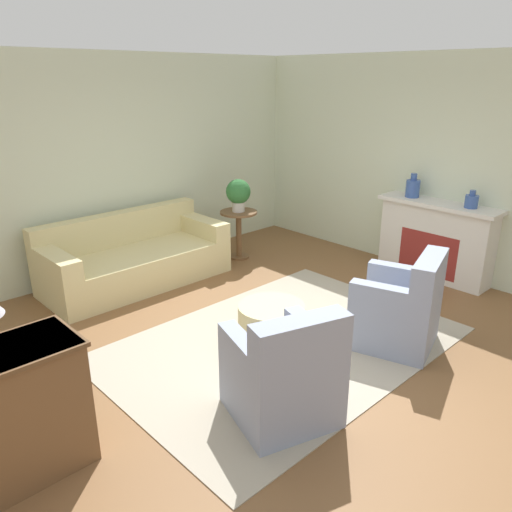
% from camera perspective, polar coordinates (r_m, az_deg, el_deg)
% --- Properties ---
extents(ground_plane, '(16.00, 16.00, 0.00)m').
position_cam_1_polar(ground_plane, '(5.03, 3.13, -10.03)').
color(ground_plane, brown).
extents(wall_back, '(9.94, 0.12, 2.80)m').
position_cam_1_polar(wall_back, '(6.89, -15.57, 9.96)').
color(wall_back, beige).
rests_on(wall_back, ground_plane).
extents(wall_right, '(0.12, 9.80, 2.80)m').
position_cam_1_polar(wall_right, '(6.92, 20.70, 9.45)').
color(wall_right, beige).
rests_on(wall_right, ground_plane).
extents(rug, '(3.37, 2.35, 0.01)m').
position_cam_1_polar(rug, '(5.03, 3.13, -9.98)').
color(rug, '#B2A893').
rests_on(rug, ground_plane).
extents(couch, '(2.30, 0.99, 0.86)m').
position_cam_1_polar(couch, '(6.53, -13.74, -0.36)').
color(couch, beige).
rests_on(couch, ground_plane).
extents(armchair_left, '(0.92, 0.93, 0.95)m').
position_cam_1_polar(armchair_left, '(3.87, 3.27, -13.65)').
color(armchair_left, '#8E99B2').
rests_on(armchair_left, rug).
extents(armchair_right, '(0.92, 0.93, 0.95)m').
position_cam_1_polar(armchair_right, '(5.05, 16.26, -5.97)').
color(armchair_right, '#8E99B2').
rests_on(armchair_right, rug).
extents(ottoman_table, '(0.65, 0.65, 0.43)m').
position_cam_1_polar(ottoman_table, '(4.86, 1.79, -7.35)').
color(ottoman_table, beige).
rests_on(ottoman_table, rug).
extents(side_table, '(0.53, 0.53, 0.69)m').
position_cam_1_polar(side_table, '(7.16, -1.99, 3.39)').
color(side_table, brown).
rests_on(side_table, ground_plane).
extents(fireplace, '(0.44, 1.53, 1.01)m').
position_cam_1_polar(fireplace, '(6.85, 19.86, 1.93)').
color(fireplace, silver).
rests_on(fireplace, ground_plane).
extents(dresser, '(1.07, 0.54, 0.92)m').
position_cam_1_polar(dresser, '(3.69, -27.25, -16.13)').
color(dresser, brown).
rests_on(dresser, ground_plane).
extents(vase_mantel_near, '(0.18, 0.18, 0.31)m').
position_cam_1_polar(vase_mantel_near, '(6.86, 17.48, 7.45)').
color(vase_mantel_near, '#38569E').
rests_on(vase_mantel_near, fireplace).
extents(vase_mantel_far, '(0.15, 0.15, 0.21)m').
position_cam_1_polar(vase_mantel_far, '(6.54, 23.42, 5.80)').
color(vase_mantel_far, '#38569E').
rests_on(vase_mantel_far, fireplace).
extents(potted_plant_on_side_table, '(0.35, 0.35, 0.46)m').
position_cam_1_polar(potted_plant_on_side_table, '(7.03, -2.04, 7.21)').
color(potted_plant_on_side_table, beige).
rests_on(potted_plant_on_side_table, side_table).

